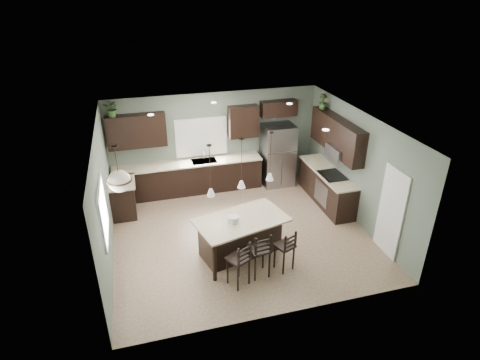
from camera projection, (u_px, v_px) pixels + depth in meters
name	position (u px, v px, depth m)	size (l,w,h in m)	color
ground	(240.00, 233.00, 9.81)	(6.00, 6.00, 0.00)	#9E8466
pantry_door	(391.00, 212.00, 8.72)	(0.04, 0.82, 2.04)	white
window_back	(201.00, 137.00, 11.37)	(1.35, 0.02, 1.00)	white
window_left	(102.00, 212.00, 7.71)	(0.02, 1.10, 1.00)	white
left_return_cabs	(123.00, 199.00, 10.43)	(0.60, 0.90, 0.90)	black
left_return_countertop	(122.00, 183.00, 10.22)	(0.66, 0.96, 0.04)	beige
back_lower_cabs	(189.00, 178.00, 11.51)	(4.20, 0.60, 0.90)	black
back_countertop	(188.00, 163.00, 11.28)	(4.20, 0.66, 0.04)	beige
sink_inset	(204.00, 161.00, 11.38)	(0.70, 0.45, 0.01)	gray
faucet	(204.00, 157.00, 11.29)	(0.02, 0.02, 0.28)	silver
back_upper_left	(137.00, 131.00, 10.64)	(1.55, 0.34, 0.90)	black
back_upper_right	(243.00, 122.00, 11.34)	(0.85, 0.34, 0.90)	black
fridge_header	(279.00, 108.00, 11.45)	(1.05, 0.34, 0.45)	black
right_lower_cabs	(327.00, 187.00, 11.00)	(0.60, 2.35, 0.90)	black
right_countertop	(328.00, 172.00, 10.78)	(0.66, 2.35, 0.04)	beige
cooktop	(332.00, 175.00, 10.54)	(0.58, 0.75, 0.02)	black
wall_oven_front	(321.00, 193.00, 10.69)	(0.01, 0.72, 0.60)	gray
right_upper_cabs	(337.00, 135.00, 10.36)	(0.34, 2.35, 0.90)	black
microwave	(338.00, 154.00, 10.29)	(0.40, 0.75, 0.40)	gray
refrigerator	(278.00, 155.00, 11.78)	(0.90, 0.74, 1.85)	gray
kitchen_island	(241.00, 237.00, 8.86)	(1.95, 1.11, 0.92)	black
serving_dish	(233.00, 219.00, 8.53)	(0.24, 0.24, 0.14)	silver
bar_stool_left	(238.00, 263.00, 7.95)	(0.39, 0.39, 1.05)	black
bar_stool_center	(259.00, 254.00, 8.20)	(0.40, 0.40, 1.07)	black
bar_stool_right	(284.00, 250.00, 8.40)	(0.36, 0.36, 0.97)	black
pendant_left	(210.00, 171.00, 7.74)	(0.17, 0.17, 1.10)	white
pendant_center	(241.00, 163.00, 8.05)	(0.17, 0.17, 1.10)	white
pendant_right	(270.00, 157.00, 8.36)	(0.17, 0.17, 1.10)	white
chandelier	(118.00, 169.00, 7.67)	(0.49, 0.49, 0.97)	beige
plant_back_left	(112.00, 108.00, 10.18)	(0.40, 0.35, 0.44)	#315324
plant_right_wall	(323.00, 102.00, 10.81)	(0.23, 0.23, 0.41)	#304E22
room_shell	(240.00, 170.00, 9.04)	(6.00, 6.00, 6.00)	slate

